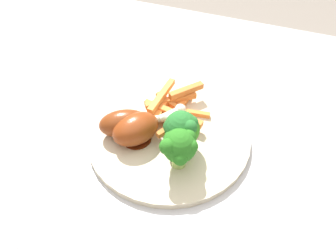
{
  "coord_description": "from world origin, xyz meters",
  "views": [
    {
      "loc": [
        -0.14,
        0.33,
        1.11
      ],
      "look_at": [
        -0.02,
        0.0,
        0.74
      ],
      "focal_mm": 33.49,
      "sensor_mm": 36.0,
      "label": 1
    }
  ],
  "objects_px": {
    "broccoli_floret_front": "(182,131)",
    "fork": "(18,234)",
    "dining_table": "(160,164)",
    "chicken_drumstick_near": "(127,123)",
    "chicken_drumstick_far": "(138,128)",
    "broccoli_floret_back": "(181,128)",
    "carrot_fries_pile": "(173,108)",
    "dinner_plate": "(168,136)",
    "broccoli_floret_middle": "(180,145)"
  },
  "relations": [
    {
      "from": "broccoli_floret_front",
      "to": "fork",
      "type": "height_order",
      "value": "broccoli_floret_front"
    },
    {
      "from": "dining_table",
      "to": "chicken_drumstick_near",
      "type": "relative_size",
      "value": 9.74
    },
    {
      "from": "dining_table",
      "to": "chicken_drumstick_near",
      "type": "height_order",
      "value": "chicken_drumstick_near"
    },
    {
      "from": "chicken_drumstick_near",
      "to": "fork",
      "type": "bearing_deg",
      "value": 73.42
    },
    {
      "from": "chicken_drumstick_near",
      "to": "chicken_drumstick_far",
      "type": "distance_m",
      "value": 0.02
    },
    {
      "from": "dining_table",
      "to": "chicken_drumstick_near",
      "type": "bearing_deg",
      "value": 28.12
    },
    {
      "from": "broccoli_floret_back",
      "to": "chicken_drumstick_far",
      "type": "distance_m",
      "value": 0.07
    },
    {
      "from": "chicken_drumstick_far",
      "to": "fork",
      "type": "xyz_separation_m",
      "value": [
        0.08,
        0.21,
        -0.03
      ]
    },
    {
      "from": "chicken_drumstick_near",
      "to": "chicken_drumstick_far",
      "type": "xyz_separation_m",
      "value": [
        -0.02,
        0.0,
        0.0
      ]
    },
    {
      "from": "broccoli_floret_front",
      "to": "chicken_drumstick_far",
      "type": "distance_m",
      "value": 0.07
    },
    {
      "from": "carrot_fries_pile",
      "to": "fork",
      "type": "distance_m",
      "value": 0.3
    },
    {
      "from": "broccoli_floret_back",
      "to": "dinner_plate",
      "type": "bearing_deg",
      "value": -33.24
    },
    {
      "from": "dining_table",
      "to": "dinner_plate",
      "type": "bearing_deg",
      "value": 166.36
    },
    {
      "from": "chicken_drumstick_near",
      "to": "chicken_drumstick_far",
      "type": "bearing_deg",
      "value": 169.56
    },
    {
      "from": "dinner_plate",
      "to": "broccoli_floret_middle",
      "type": "bearing_deg",
      "value": 126.22
    },
    {
      "from": "dining_table",
      "to": "broccoli_floret_back",
      "type": "bearing_deg",
      "value": 153.9
    },
    {
      "from": "dinner_plate",
      "to": "carrot_fries_pile",
      "type": "distance_m",
      "value": 0.05
    },
    {
      "from": "dinner_plate",
      "to": "broccoli_floret_middle",
      "type": "relative_size",
      "value": 3.9
    },
    {
      "from": "dinner_plate",
      "to": "broccoli_floret_back",
      "type": "xyz_separation_m",
      "value": [
        -0.03,
        0.02,
        0.05
      ]
    },
    {
      "from": "broccoli_floret_front",
      "to": "chicken_drumstick_near",
      "type": "relative_size",
      "value": 0.54
    },
    {
      "from": "carrot_fries_pile",
      "to": "chicken_drumstick_far",
      "type": "xyz_separation_m",
      "value": [
        0.03,
        0.07,
        0.01
      ]
    },
    {
      "from": "broccoli_floret_front",
      "to": "broccoli_floret_middle",
      "type": "xyz_separation_m",
      "value": [
        -0.01,
        0.03,
        0.0
      ]
    },
    {
      "from": "dinner_plate",
      "to": "broccoli_floret_front",
      "type": "distance_m",
      "value": 0.06
    },
    {
      "from": "dinner_plate",
      "to": "chicken_drumstick_far",
      "type": "xyz_separation_m",
      "value": [
        0.04,
        0.02,
        0.03
      ]
    },
    {
      "from": "dinner_plate",
      "to": "fork",
      "type": "distance_m",
      "value": 0.26
    },
    {
      "from": "broccoli_floret_front",
      "to": "broccoli_floret_back",
      "type": "relative_size",
      "value": 0.95
    },
    {
      "from": "dining_table",
      "to": "broccoli_floret_front",
      "type": "relative_size",
      "value": 18.1
    },
    {
      "from": "broccoli_floret_front",
      "to": "carrot_fries_pile",
      "type": "relative_size",
      "value": 0.48
    },
    {
      "from": "carrot_fries_pile",
      "to": "fork",
      "type": "xyz_separation_m",
      "value": [
        0.12,
        0.28,
        -0.02
      ]
    },
    {
      "from": "broccoli_floret_front",
      "to": "chicken_drumstick_far",
      "type": "height_order",
      "value": "broccoli_floret_front"
    },
    {
      "from": "dinner_plate",
      "to": "carrot_fries_pile",
      "type": "relative_size",
      "value": 1.95
    },
    {
      "from": "carrot_fries_pile",
      "to": "fork",
      "type": "bearing_deg",
      "value": 66.93
    },
    {
      "from": "broccoli_floret_front",
      "to": "broccoli_floret_back",
      "type": "xyz_separation_m",
      "value": [
        0.0,
        -0.0,
        0.01
      ]
    },
    {
      "from": "dining_table",
      "to": "carrot_fries_pile",
      "type": "bearing_deg",
      "value": -103.45
    },
    {
      "from": "carrot_fries_pile",
      "to": "chicken_drumstick_near",
      "type": "relative_size",
      "value": 1.11
    },
    {
      "from": "chicken_drumstick_far",
      "to": "fork",
      "type": "bearing_deg",
      "value": 67.59
    },
    {
      "from": "chicken_drumstick_near",
      "to": "chicken_drumstick_far",
      "type": "height_order",
      "value": "chicken_drumstick_far"
    },
    {
      "from": "broccoli_floret_middle",
      "to": "fork",
      "type": "xyz_separation_m",
      "value": [
        0.16,
        0.18,
        -0.05
      ]
    },
    {
      "from": "carrot_fries_pile",
      "to": "chicken_drumstick_far",
      "type": "relative_size",
      "value": 1.1
    },
    {
      "from": "dinner_plate",
      "to": "broccoli_floret_front",
      "type": "relative_size",
      "value": 4.03
    },
    {
      "from": "dinner_plate",
      "to": "broccoli_floret_middle",
      "type": "xyz_separation_m",
      "value": [
        -0.04,
        0.05,
        0.05
      ]
    },
    {
      "from": "fork",
      "to": "broccoli_floret_front",
      "type": "bearing_deg",
      "value": 85.29
    },
    {
      "from": "dinner_plate",
      "to": "carrot_fries_pile",
      "type": "height_order",
      "value": "carrot_fries_pile"
    },
    {
      "from": "dining_table",
      "to": "broccoli_floret_middle",
      "type": "relative_size",
      "value": 17.55
    },
    {
      "from": "dinner_plate",
      "to": "chicken_drumstick_near",
      "type": "distance_m",
      "value": 0.07
    },
    {
      "from": "dining_table",
      "to": "broccoli_floret_back",
      "type": "relative_size",
      "value": 17.27
    },
    {
      "from": "chicken_drumstick_near",
      "to": "broccoli_floret_back",
      "type": "bearing_deg",
      "value": -179.32
    },
    {
      "from": "dining_table",
      "to": "dinner_plate",
      "type": "distance_m",
      "value": 0.1
    },
    {
      "from": "dinner_plate",
      "to": "broccoli_floret_front",
      "type": "height_order",
      "value": "broccoli_floret_front"
    },
    {
      "from": "chicken_drumstick_near",
      "to": "dinner_plate",
      "type": "bearing_deg",
      "value": -163.01
    }
  ]
}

